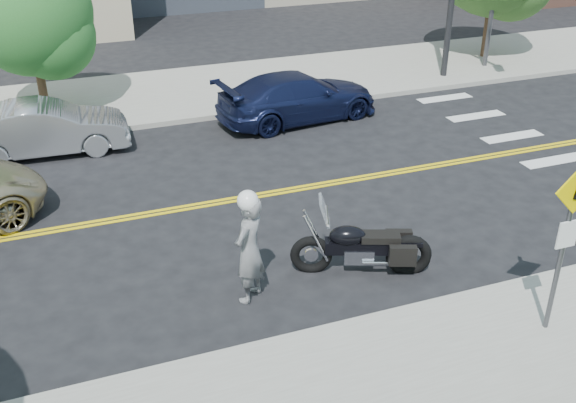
% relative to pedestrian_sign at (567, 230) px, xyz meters
% --- Properties ---
extents(ground_plane, '(120.00, 120.00, 0.00)m').
position_rel_pedestrian_sign_xyz_m(ground_plane, '(-4.20, 6.31, -1.96)').
color(ground_plane, black).
rests_on(ground_plane, ground).
extents(sidewalk_far, '(60.00, 5.00, 0.15)m').
position_rel_pedestrian_sign_xyz_m(sidewalk_far, '(-4.20, 13.81, -1.89)').
color(sidewalk_far, '#9E9B91').
rests_on(sidewalk_far, ground_plane).
extents(pedestrian_sign, '(0.78, 0.08, 3.00)m').
position_rel_pedestrian_sign_xyz_m(pedestrian_sign, '(0.00, 0.00, 0.00)').
color(pedestrian_sign, '#4C4C51').
rests_on(pedestrian_sign, sidewalk_near).
extents(motorcyclist, '(0.85, 0.84, 2.11)m').
position_rel_pedestrian_sign_xyz_m(motorcyclist, '(-4.18, 2.64, -0.91)').
color(motorcyclist, '#A2A3A7').
rests_on(motorcyclist, ground).
extents(motorcycle, '(2.62, 1.62, 1.53)m').
position_rel_pedestrian_sign_xyz_m(motorcycle, '(-2.00, 2.72, -1.20)').
color(motorcycle, black).
rests_on(motorcycle, ground).
extents(parked_car_silver, '(4.17, 1.64, 1.35)m').
position_rel_pedestrian_sign_xyz_m(parked_car_silver, '(-7.13, 10.51, -1.29)').
color(parked_car_silver, '#95979C').
rests_on(parked_car_silver, ground).
extents(parked_car_blue, '(4.96, 2.54, 1.38)m').
position_rel_pedestrian_sign_xyz_m(parked_car_blue, '(-0.23, 10.51, -1.27)').
color(parked_car_blue, '#161D43').
rests_on(parked_car_blue, ground).
extents(tree_far_a, '(3.45, 3.45, 4.71)m').
position_rel_pedestrian_sign_xyz_m(tree_far_a, '(-7.05, 13.38, 1.02)').
color(tree_far_a, '#382619').
rests_on(tree_far_a, ground).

